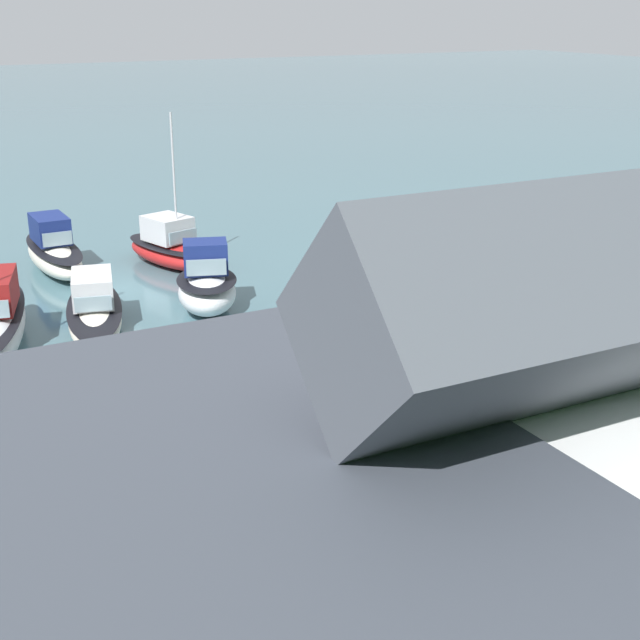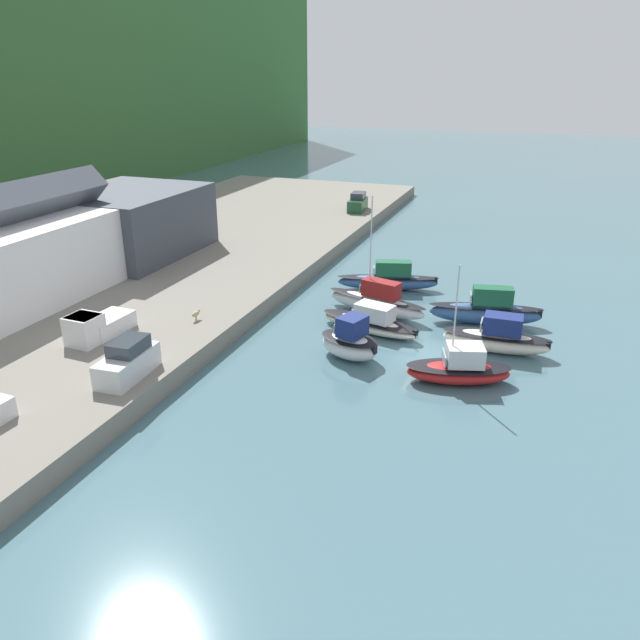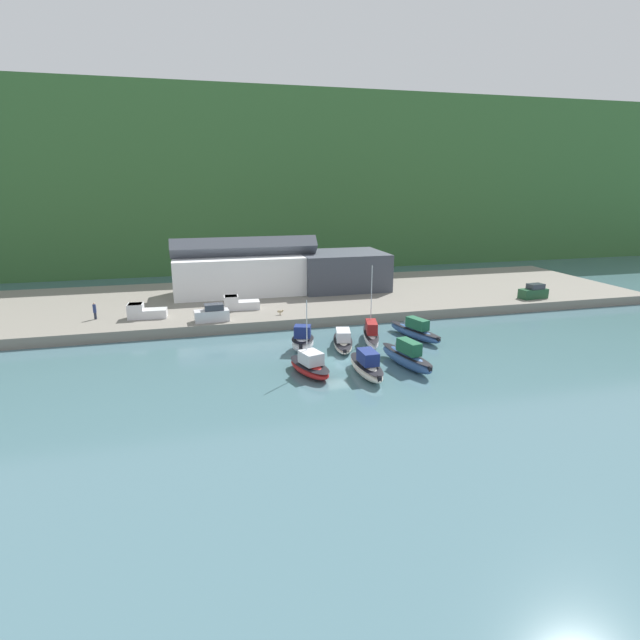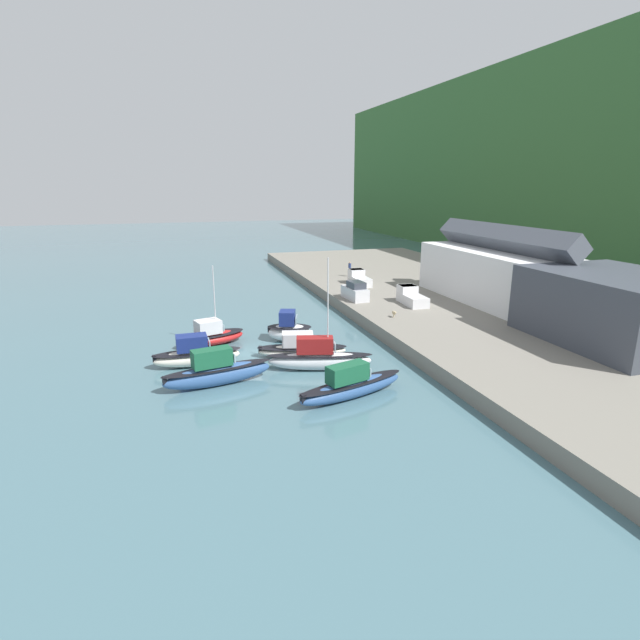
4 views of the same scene
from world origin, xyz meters
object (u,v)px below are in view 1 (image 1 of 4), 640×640
object	(u,v)px
moored_boat_0	(207,286)
moored_boat_4	(172,248)
moored_boat_2	(0,322)
moored_boat_5	(54,251)
parked_car_1	(554,295)
pickup_truck_1	(577,367)
moored_boat_1	(94,310)
dog_on_quay	(351,358)

from	to	relation	value
moored_boat_0	moored_boat_4	xyz separation A→B (m)	(-0.92, -7.15, -0.22)
moored_boat_2	moored_boat_5	size ratio (longest dim) A/B	1.26
moored_boat_4	parked_car_1	xyz separation A→B (m)	(-8.33, 17.29, 1.35)
parked_car_1	moored_boat_4	bearing A→B (deg)	-157.94
moored_boat_2	pickup_truck_1	world-z (taller)	moored_boat_2
pickup_truck_1	moored_boat_2	bearing A→B (deg)	-134.95
moored_boat_0	moored_boat_4	world-z (taller)	moored_boat_4
moored_boat_0	moored_boat_4	distance (m)	7.21
moored_boat_0	moored_boat_4	bearing A→B (deg)	-78.42
moored_boat_1	moored_boat_2	bearing A→B (deg)	22.40
moored_boat_5	parked_car_1	size ratio (longest dim) A/B	1.65
moored_boat_1	dog_on_quay	size ratio (longest dim) A/B	9.04
pickup_truck_1	moored_boat_5	bearing A→B (deg)	-155.36
moored_boat_1	moored_boat_4	size ratio (longest dim) A/B	1.09
moored_boat_4	pickup_truck_1	xyz separation A→B (m)	(-4.56, 22.52, 1.25)
moored_boat_0	pickup_truck_1	size ratio (longest dim) A/B	0.97
moored_boat_5	moored_boat_0	bearing A→B (deg)	114.75
parked_car_1	moored_boat_5	bearing A→B (deg)	-148.11
parked_car_1	dog_on_quay	size ratio (longest dim) A/B	4.89
moored_boat_5	parked_car_1	xyz separation A→B (m)	(-13.54, 18.95, 1.27)
moored_boat_0	moored_boat_5	distance (m)	9.81
parked_car_1	pickup_truck_1	xyz separation A→B (m)	(3.77, 5.23, -0.10)
moored_boat_0	moored_boat_5	world-z (taller)	moored_boat_0
moored_boat_0	moored_boat_5	xyz separation A→B (m)	(4.30, -8.81, -0.13)
moored_boat_5	dog_on_quay	size ratio (longest dim) A/B	8.07
moored_boat_4	parked_car_1	size ratio (longest dim) A/B	1.69
moored_boat_1	pickup_truck_1	size ratio (longest dim) A/B	1.65
moored_boat_4	pickup_truck_1	distance (m)	23.01
moored_boat_0	moored_boat_1	distance (m)	4.62
pickup_truck_1	dog_on_quay	xyz separation A→B (m)	(4.97, -4.37, -0.36)
parked_car_1	dog_on_quay	world-z (taller)	parked_car_1
moored_boat_4	parked_car_1	world-z (taller)	moored_boat_4
parked_car_1	pickup_truck_1	bearing A→B (deg)	-39.45
dog_on_quay	moored_boat_4	bearing A→B (deg)	3.53
moored_boat_4	dog_on_quay	size ratio (longest dim) A/B	8.28
moored_boat_1	parked_car_1	distance (m)	17.28
moored_boat_1	moored_boat_5	bearing A→B (deg)	-78.33
moored_boat_4	moored_boat_5	bearing A→B (deg)	-34.75
moored_boat_5	dog_on_quay	xyz separation A→B (m)	(-4.80, 19.81, 0.81)
moored_boat_4	dog_on_quay	world-z (taller)	moored_boat_4
moored_boat_0	dog_on_quay	xyz separation A→B (m)	(-0.51, 11.00, 0.68)
moored_boat_2	moored_boat_4	size ratio (longest dim) A/B	1.23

